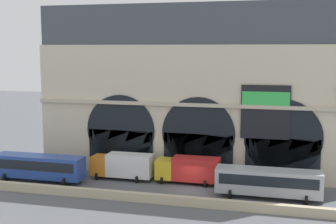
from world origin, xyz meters
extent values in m
plane|color=#54565B|center=(0.00, 0.00, 0.00)|extent=(200.00, 200.00, 0.00)
cube|color=#BCAD8C|center=(0.00, -4.94, 0.47)|extent=(90.00, 0.70, 0.93)
cube|color=beige|center=(0.00, 7.84, 8.07)|extent=(41.60, 5.68, 16.14)
cube|color=#424751|center=(0.00, 8.14, 18.62)|extent=(41.60, 5.08, 4.97)
cube|color=black|center=(-9.90, 4.95, 2.76)|extent=(8.47, 0.20, 5.52)
cylinder|color=black|center=(-9.90, 4.95, 5.52)|extent=(8.91, 0.20, 8.91)
cube|color=black|center=(0.00, 4.95, 2.76)|extent=(8.47, 0.20, 5.52)
cylinder|color=black|center=(0.00, 4.95, 5.52)|extent=(8.91, 0.20, 8.91)
cube|color=black|center=(9.90, 4.95, 2.76)|extent=(8.47, 0.20, 5.52)
cylinder|color=black|center=(9.90, 4.95, 5.52)|extent=(8.91, 0.20, 8.91)
cube|color=black|center=(7.85, 4.83, 8.43)|extent=(5.59, 0.12, 6.23)
cube|color=green|center=(7.85, 4.75, 9.93)|extent=(5.37, 0.04, 1.73)
cube|color=#C0B49A|center=(0.00, 4.85, 9.02)|extent=(41.60, 0.50, 0.44)
cube|color=#28479E|center=(-18.07, -0.86, 1.80)|extent=(11.00, 2.50, 2.60)
cube|color=black|center=(-18.07, -2.13, 2.15)|extent=(10.12, 0.04, 1.10)
cylinder|color=black|center=(-21.92, -1.99, 0.50)|extent=(0.28, 1.00, 1.00)
cylinder|color=black|center=(-21.92, 0.26, 0.50)|extent=(0.28, 1.00, 1.00)
cylinder|color=black|center=(-14.22, -1.99, 0.50)|extent=(0.28, 1.00, 1.00)
cylinder|color=black|center=(-14.22, 0.26, 0.50)|extent=(0.28, 1.00, 1.00)
cube|color=orange|center=(-11.56, 2.40, 1.57)|extent=(2.00, 2.30, 2.30)
cube|color=white|center=(-7.81, 2.40, 1.77)|extent=(5.50, 2.30, 2.70)
cylinder|color=black|center=(-11.66, 1.37, 0.42)|extent=(0.28, 0.84, 0.84)
cylinder|color=black|center=(-11.66, 3.44, 0.42)|extent=(0.28, 0.84, 0.84)
cylinder|color=black|center=(-6.56, 1.37, 0.42)|extent=(0.28, 0.84, 0.84)
cylinder|color=black|center=(-6.56, 3.44, 0.42)|extent=(0.28, 0.84, 0.84)
cube|color=gold|center=(-3.50, 2.69, 1.57)|extent=(2.00, 2.30, 2.30)
cube|color=red|center=(0.25, 2.69, 1.77)|extent=(5.50, 2.30, 2.70)
cylinder|color=black|center=(-3.60, 1.66, 0.42)|extent=(0.28, 0.84, 0.84)
cylinder|color=black|center=(-3.60, 3.73, 0.42)|extent=(0.28, 0.84, 0.84)
cylinder|color=black|center=(1.50, 1.66, 0.42)|extent=(0.28, 0.84, 0.84)
cylinder|color=black|center=(1.50, 3.73, 0.42)|extent=(0.28, 0.84, 0.84)
cube|color=#ADB2B7|center=(8.57, -0.47, 1.80)|extent=(11.00, 2.50, 2.60)
cube|color=black|center=(8.57, -1.74, 2.15)|extent=(10.12, 0.04, 1.10)
cylinder|color=black|center=(4.72, -1.59, 0.50)|extent=(0.28, 1.00, 1.00)
cylinder|color=black|center=(4.72, 0.66, 0.50)|extent=(0.28, 1.00, 1.00)
cylinder|color=black|center=(12.42, -1.59, 0.50)|extent=(0.28, 1.00, 1.00)
cylinder|color=black|center=(12.42, 0.66, 0.50)|extent=(0.28, 1.00, 1.00)
camera|label=1|loc=(9.96, -48.15, 15.73)|focal=48.80mm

